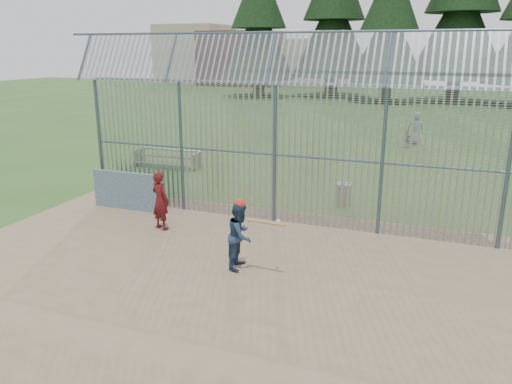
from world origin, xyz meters
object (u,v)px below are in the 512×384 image
at_px(onlooker, 160,201).
at_px(bleacher, 167,158).
at_px(batter, 240,235).
at_px(dugout_wall, 129,191).
at_px(trash_can, 343,195).

bearing_deg(onlooker, bleacher, -41.47).
xyz_separation_m(batter, bleacher, (-6.80, 8.31, -0.39)).
height_order(onlooker, bleacher, onlooker).
bearing_deg(dugout_wall, batter, -29.14).
distance_m(dugout_wall, onlooker, 2.21).
height_order(dugout_wall, batter, batter).
bearing_deg(batter, onlooker, 60.13).
xyz_separation_m(batter, onlooker, (-3.04, 1.57, 0.05)).
relative_size(dugout_wall, onlooker, 1.51).
distance_m(dugout_wall, batter, 5.62).
relative_size(batter, trash_can, 1.89).
distance_m(dugout_wall, trash_can, 6.81).
xyz_separation_m(dugout_wall, onlooker, (1.87, -1.17, 0.23)).
relative_size(onlooker, trash_can, 2.02).
bearing_deg(onlooker, batter, 172.17).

